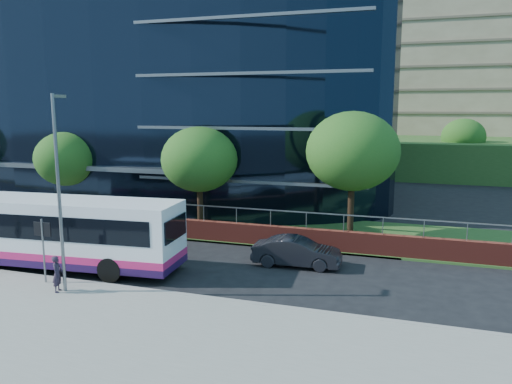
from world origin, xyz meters
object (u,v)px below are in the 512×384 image
(street_sign, at_px, (43,237))
(pedestrian, at_px, (57,274))
(parked_car, at_px, (297,252))
(tree_far_c, at_px, (199,160))
(city_bus, at_px, (57,232))
(tree_dist_e, at_px, (463,137))
(tree_far_b, at_px, (67,159))
(tree_far_d, at_px, (353,151))
(streetlight_east, at_px, (59,188))

(street_sign, distance_m, pedestrian, 1.94)
(parked_car, height_order, pedestrian, pedestrian)
(tree_far_c, height_order, city_bus, tree_far_c)
(tree_dist_e, distance_m, parked_car, 37.09)
(tree_far_b, bearing_deg, tree_dist_e, 48.48)
(parked_car, bearing_deg, pedestrian, 126.04)
(city_bus, bearing_deg, tree_far_b, 120.71)
(tree_far_b, distance_m, tree_dist_e, 40.74)
(tree_far_b, bearing_deg, city_bus, -54.44)
(tree_far_b, bearing_deg, tree_far_c, -2.86)
(tree_dist_e, xyz_separation_m, parked_car, (-9.82, -35.56, -3.83))
(street_sign, xyz_separation_m, parked_car, (9.68, 6.03, -1.44))
(city_bus, relative_size, parked_car, 2.93)
(city_bus, bearing_deg, parked_car, 14.57)
(street_sign, distance_m, city_bus, 2.52)
(tree_far_d, distance_m, tree_dist_e, 31.06)
(tree_dist_e, xyz_separation_m, pedestrian, (-18.22, -42.35, -3.63))
(tree_far_c, distance_m, tree_far_d, 9.08)
(tree_far_d, xyz_separation_m, tree_dist_e, (8.00, 30.00, -0.65))
(city_bus, bearing_deg, tree_far_d, 31.69)
(tree_far_b, distance_m, tree_far_d, 19.03)
(tree_far_c, relative_size, tree_far_d, 0.87)
(city_bus, distance_m, pedestrian, 3.94)
(street_sign, bearing_deg, tree_far_b, 124.08)
(street_sign, xyz_separation_m, tree_dist_e, (19.50, 41.59, 2.39))
(tree_far_b, xyz_separation_m, tree_dist_e, (27.00, 30.50, 0.33))
(city_bus, bearing_deg, tree_far_c, 61.58)
(tree_dist_e, height_order, city_bus, tree_dist_e)
(pedestrian, bearing_deg, tree_dist_e, -41.73)
(street_sign, height_order, tree_far_d, tree_far_d)
(tree_far_c, bearing_deg, pedestrian, -96.15)
(tree_dist_e, distance_m, streetlight_east, 45.85)
(tree_far_c, bearing_deg, streetlight_east, -95.11)
(tree_far_d, height_order, pedestrian, tree_far_d)
(street_sign, relative_size, tree_far_c, 0.43)
(tree_far_b, xyz_separation_m, tree_far_d, (19.00, 0.50, 0.98))
(pedestrian, bearing_deg, street_sign, 40.73)
(city_bus, relative_size, pedestrian, 8.34)
(tree_dist_e, bearing_deg, tree_far_d, -104.93)
(streetlight_east, bearing_deg, pedestrian, -141.89)
(tree_dist_e, relative_size, pedestrian, 4.32)
(tree_dist_e, xyz_separation_m, city_bus, (-20.65, -39.38, -2.76))
(tree_dist_e, bearing_deg, parked_car, -105.44)
(street_sign, xyz_separation_m, tree_far_b, (-7.50, 11.09, 2.06))
(tree_far_c, height_order, tree_far_d, tree_far_d)
(streetlight_east, distance_m, parked_car, 11.16)
(tree_far_b, height_order, streetlight_east, streetlight_east)
(parked_car, bearing_deg, tree_far_c, 54.69)
(streetlight_east, bearing_deg, city_bus, 133.50)
(parked_car, bearing_deg, street_sign, 119.02)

